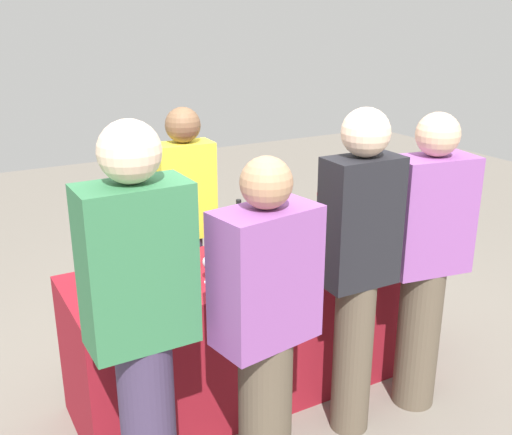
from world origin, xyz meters
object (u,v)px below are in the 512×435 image
object	(u,v)px
wine_bottle_5	(280,230)
guest_2	(358,264)
wine_bottle_3	(239,235)
guest_3	(426,257)
wine_bottle_6	(318,224)
wine_bottle_1	(162,247)
wine_glass_4	(344,231)
wine_glass_2	(239,254)
wine_glass_0	(168,272)
guest_1	(265,327)
wine_bottle_2	(191,244)
wine_glass_1	(209,263)
server_pouring	(187,222)
wine_bottle_0	(101,264)
wine_bottle_7	(347,212)
guest_0	(141,322)
wine_bottle_4	(259,229)
wine_glass_3	(309,244)

from	to	relation	value
wine_bottle_5	guest_2	world-z (taller)	guest_2
wine_bottle_3	guest_3	world-z (taller)	guest_3
wine_bottle_6	wine_bottle_1	bearing A→B (deg)	175.19
wine_bottle_3	wine_glass_4	distance (m)	0.61
wine_bottle_3	wine_bottle_5	distance (m)	0.25
guest_3	wine_glass_2	bearing A→B (deg)	159.18
wine_bottle_5	guest_2	bearing A→B (deg)	-86.43
wine_glass_0	guest_1	world-z (taller)	guest_1
wine_bottle_2	wine_glass_1	size ratio (longest dim) A/B	2.26
server_pouring	wine_glass_4	bearing A→B (deg)	138.82
wine_bottle_6	guest_2	xyz separation A→B (m)	(-0.22, -0.64, 0.03)
wine_bottle_6	wine_glass_4	size ratio (longest dim) A/B	2.24
wine_bottle_0	wine_glass_4	distance (m)	1.37
wine_bottle_7	wine_glass_1	size ratio (longest dim) A/B	2.04
wine_glass_2	guest_0	bearing A→B (deg)	-142.62
wine_glass_0	guest_3	distance (m)	1.33
guest_0	guest_2	distance (m)	1.11
wine_glass_2	wine_bottle_1	bearing A→B (deg)	145.75
wine_bottle_7	guest_3	xyz separation A→B (m)	(-0.04, -0.72, -0.03)
guest_3	guest_2	bearing A→B (deg)	-170.66
wine_bottle_1	wine_glass_4	world-z (taller)	wine_bottle_1
wine_bottle_5	server_pouring	size ratio (longest dim) A/B	0.19
wine_bottle_5	wine_glass_0	world-z (taller)	wine_bottle_5
wine_bottle_7	wine_glass_0	distance (m)	1.34
guest_3	wine_bottle_5	bearing A→B (deg)	136.23
wine_bottle_6	wine_bottle_7	world-z (taller)	wine_bottle_6
wine_bottle_5	wine_bottle_6	xyz separation A→B (m)	(0.26, -0.01, -0.00)
wine_bottle_5	wine_glass_4	distance (m)	0.37
wine_bottle_3	wine_glass_2	distance (m)	0.23
wine_bottle_4	wine_bottle_7	size ratio (longest dim) A/B	1.07
wine_bottle_7	guest_0	size ratio (longest dim) A/B	0.17
server_pouring	guest_3	xyz separation A→B (m)	(0.85, -1.16, 0.01)
wine_bottle_1	wine_bottle_7	distance (m)	1.22
wine_bottle_1	wine_glass_4	distance (m)	1.05
wine_glass_0	server_pouring	distance (m)	0.84
wine_glass_4	guest_1	xyz separation A→B (m)	(-0.90, -0.66, -0.05)
wine_glass_3	wine_glass_4	bearing A→B (deg)	15.88
wine_bottle_0	wine_bottle_7	distance (m)	1.56
wine_bottle_1	wine_bottle_5	xyz separation A→B (m)	(0.69, -0.07, -0.01)
wine_glass_0	guest_0	xyz separation A→B (m)	(-0.30, -0.48, 0.04)
wine_bottle_2	wine_bottle_5	world-z (taller)	wine_bottle_2
wine_glass_1	wine_glass_2	xyz separation A→B (m)	(0.20, 0.06, -0.01)
wine_glass_1	wine_bottle_6	bearing A→B (deg)	14.51
server_pouring	wine_bottle_1	bearing A→B (deg)	56.15
wine_bottle_2	guest_3	distance (m)	1.23
wine_bottle_1	guest_1	xyz separation A→B (m)	(0.12, -0.88, -0.08)
wine_bottle_1	wine_bottle_4	size ratio (longest dim) A/B	1.00
wine_glass_1	wine_glass_3	size ratio (longest dim) A/B	1.03
wine_bottle_2	wine_bottle_6	size ratio (longest dim) A/B	1.10
wine_bottle_3	wine_bottle_4	size ratio (longest dim) A/B	1.00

